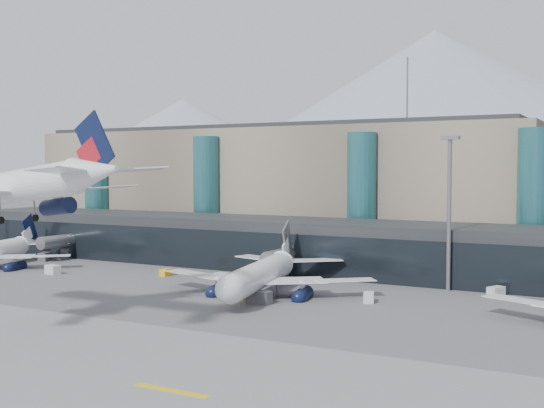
{
  "coord_description": "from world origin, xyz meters",
  "views": [
    {
      "loc": [
        56.79,
        -64.59,
        20.28
      ],
      "look_at": [
        5.41,
        32.0,
        14.55
      ],
      "focal_mm": 45.0,
      "sensor_mm": 36.0,
      "label": 1
    }
  ],
  "objects": [
    {
      "name": "lightmast_mid",
      "position": [
        30.0,
        48.0,
        14.42
      ],
      "size": [
        3.0,
        1.2,
        25.6
      ],
      "color": "slate",
      "rests_on": "ground"
    },
    {
      "name": "jet_parked_mid",
      "position": [
        4.06,
        32.51,
        4.61
      ],
      "size": [
        37.11,
        37.83,
        12.19
      ],
      "rotation": [
        0.0,
        0.0,
        1.77
      ],
      "color": "white",
      "rests_on": "ground"
    },
    {
      "name": "teal_towers",
      "position": [
        -14.99,
        74.01,
        14.01
      ],
      "size": [
        116.4,
        19.4,
        46.0
      ],
      "color": "#26646C",
      "rests_on": "ground"
    },
    {
      "name": "veh_g",
      "position": [
        21.77,
        32.38,
        0.76
      ],
      "size": [
        2.29,
        2.97,
        1.53
      ],
      "primitive_type": "cube",
      "rotation": [
        0.0,
        0.0,
        -1.24
      ],
      "color": "silver",
      "rests_on": "ground"
    },
    {
      "name": "terminal_main",
      "position": [
        -25.0,
        90.0,
        15.44
      ],
      "size": [
        130.0,
        30.0,
        31.0
      ],
      "color": "gray",
      "rests_on": "ground"
    },
    {
      "name": "veh_h",
      "position": [
        2.18,
        24.67,
        0.97
      ],
      "size": [
        3.96,
        3.29,
        1.94
      ],
      "primitive_type": "cube",
      "rotation": [
        0.0,
        0.0,
        0.49
      ],
      "color": "gold",
      "rests_on": "ground"
    },
    {
      "name": "runway_strip",
      "position": [
        0.0,
        -15.0,
        0.02
      ],
      "size": [
        400.0,
        40.0,
        0.04
      ],
      "primitive_type": "cube",
      "color": "slate",
      "rests_on": "ground"
    },
    {
      "name": "veh_b",
      "position": [
        -20.72,
        38.54,
        0.69
      ],
      "size": [
        1.58,
        2.45,
        1.37
      ],
      "primitive_type": "cube",
      "rotation": [
        0.0,
        0.0,
        1.52
      ],
      "color": "gold",
      "rests_on": "ground"
    },
    {
      "name": "veh_a",
      "position": [
        -41.21,
        30.08,
        0.87
      ],
      "size": [
        3.41,
        2.39,
        1.75
      ],
      "primitive_type": "cube",
      "rotation": [
        0.0,
        0.0,
        -0.22
      ],
      "color": "silver",
      "rests_on": "ground"
    },
    {
      "name": "concourse",
      "position": [
        -0.02,
        57.73,
        4.97
      ],
      "size": [
        170.0,
        27.0,
        10.0
      ],
      "color": "black",
      "rests_on": "ground"
    },
    {
      "name": "hero_jet",
      "position": [
        -9.13,
        -4.71,
        19.24
      ],
      "size": [
        35.8,
        35.98,
        11.66
      ],
      "rotation": [
        0.0,
        -0.11,
        -0.12
      ],
      "color": "white",
      "rests_on": "ground"
    },
    {
      "name": "veh_c",
      "position": [
        7.7,
        23.82,
        0.97
      ],
      "size": [
        3.58,
        2.02,
        1.94
      ],
      "primitive_type": "cube",
      "rotation": [
        0.0,
        0.0,
        -0.05
      ],
      "color": "#4D4E52",
      "rests_on": "ground"
    },
    {
      "name": "veh_d",
      "position": [
        38.03,
        45.88,
        0.82
      ],
      "size": [
        2.65,
        3.27,
        1.65
      ],
      "primitive_type": "cube",
      "rotation": [
        0.0,
        0.0,
        1.12
      ],
      "color": "silver",
      "rests_on": "ground"
    },
    {
      "name": "veh_f",
      "position": [
        -57.18,
        43.21,
        0.92
      ],
      "size": [
        2.9,
        3.72,
        1.84
      ],
      "primitive_type": "cube",
      "rotation": [
        0.0,
        0.0,
        1.97
      ],
      "color": "#4D4E52",
      "rests_on": "ground"
    },
    {
      "name": "runway_markings",
      "position": [
        -0.0,
        -15.0,
        0.05
      ],
      "size": [
        128.0,
        1.0,
        0.02
      ],
      "color": "gold",
      "rests_on": "ground"
    },
    {
      "name": "ground",
      "position": [
        0.0,
        0.0,
        0.0
      ],
      "size": [
        900.0,
        900.0,
        0.0
      ],
      "primitive_type": "plane",
      "color": "#515154",
      "rests_on": "ground"
    }
  ]
}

